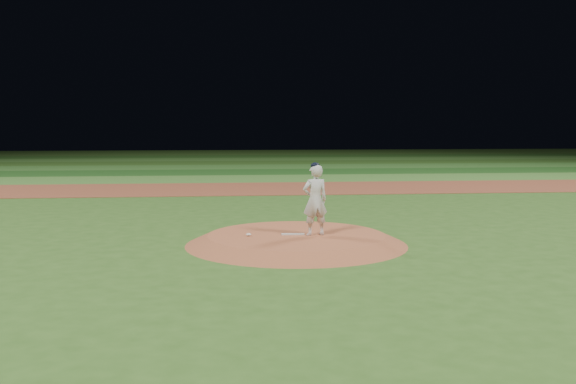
% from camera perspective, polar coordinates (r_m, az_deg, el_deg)
% --- Properties ---
extents(ground, '(120.00, 120.00, 0.00)m').
position_cam_1_polar(ground, '(16.01, 0.74, -4.66)').
color(ground, '#2F591C').
rests_on(ground, ground).
extents(infield_dirt_band, '(70.00, 6.00, 0.02)m').
position_cam_1_polar(infield_dirt_band, '(29.83, -2.36, 0.31)').
color(infield_dirt_band, brown).
rests_on(infield_dirt_band, ground).
extents(outfield_stripe_0, '(70.00, 5.00, 0.02)m').
position_cam_1_polar(outfield_stripe_0, '(35.30, -2.91, 1.19)').
color(outfield_stripe_0, '#3E752A').
rests_on(outfield_stripe_0, ground).
extents(outfield_stripe_1, '(70.00, 5.00, 0.02)m').
position_cam_1_polar(outfield_stripe_1, '(40.28, -3.28, 1.78)').
color(outfield_stripe_1, '#1B4817').
rests_on(outfield_stripe_1, ground).
extents(outfield_stripe_2, '(70.00, 5.00, 0.02)m').
position_cam_1_polar(outfield_stripe_2, '(45.26, -3.57, 2.25)').
color(outfield_stripe_2, '#2F6324').
rests_on(outfield_stripe_2, ground).
extents(outfield_stripe_3, '(70.00, 5.00, 0.02)m').
position_cam_1_polar(outfield_stripe_3, '(50.25, -3.80, 2.62)').
color(outfield_stripe_3, '#264D18').
rests_on(outfield_stripe_3, ground).
extents(outfield_stripe_4, '(70.00, 5.00, 0.02)m').
position_cam_1_polar(outfield_stripe_4, '(55.24, -3.99, 2.92)').
color(outfield_stripe_4, '#346625').
rests_on(outfield_stripe_4, ground).
extents(outfield_stripe_5, '(70.00, 5.00, 0.02)m').
position_cam_1_polar(outfield_stripe_5, '(60.23, -4.15, 3.17)').
color(outfield_stripe_5, '#234F19').
rests_on(outfield_stripe_5, ground).
extents(pitchers_mound, '(5.50, 5.50, 0.25)m').
position_cam_1_polar(pitchers_mound, '(15.99, 0.74, -4.22)').
color(pitchers_mound, '#A35432').
rests_on(pitchers_mound, ground).
extents(pitching_rubber, '(0.58, 0.17, 0.03)m').
position_cam_1_polar(pitching_rubber, '(15.90, 0.44, -3.77)').
color(pitching_rubber, silver).
rests_on(pitching_rubber, pitchers_mound).
extents(rosin_bag, '(0.13, 0.13, 0.07)m').
position_cam_1_polar(rosin_bag, '(15.75, -3.52, -3.80)').
color(rosin_bag, silver).
rests_on(rosin_bag, pitchers_mound).
extents(pitcher_on_mound, '(0.71, 0.55, 1.80)m').
position_cam_1_polar(pitcher_on_mound, '(15.73, 2.42, -0.68)').
color(pitcher_on_mound, silver).
rests_on(pitcher_on_mound, pitchers_mound).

